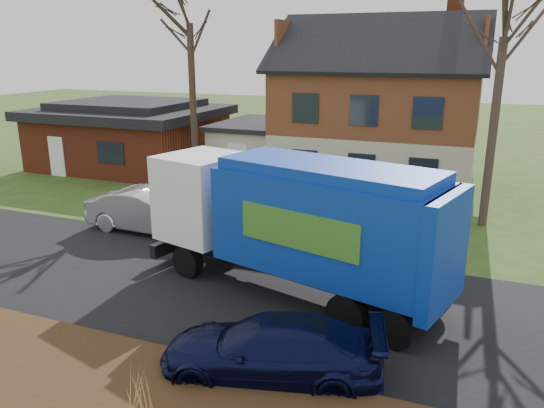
% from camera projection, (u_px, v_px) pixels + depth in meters
% --- Properties ---
extents(ground, '(120.00, 120.00, 0.00)m').
position_uv_depth(ground, '(211.00, 287.00, 15.04)').
color(ground, '#2C4717').
rests_on(ground, ground).
extents(road, '(80.00, 7.00, 0.02)m').
position_uv_depth(road, '(211.00, 287.00, 15.03)').
color(road, black).
rests_on(road, ground).
extents(mulch_verge, '(80.00, 3.50, 0.30)m').
position_uv_depth(mulch_verge, '(82.00, 389.00, 10.26)').
color(mulch_verge, black).
rests_on(mulch_verge, ground).
extents(main_house, '(12.95, 8.95, 9.26)m').
position_uv_depth(main_house, '(370.00, 102.00, 25.79)').
color(main_house, '#C4B49E').
rests_on(main_house, ground).
extents(ranch_house, '(9.80, 8.20, 3.70)m').
position_uv_depth(ranch_house, '(131.00, 134.00, 30.37)').
color(ranch_house, maroon).
rests_on(ranch_house, ground).
extents(garbage_truck, '(9.10, 4.56, 3.77)m').
position_uv_depth(garbage_truck, '(298.00, 219.00, 14.03)').
color(garbage_truck, black).
rests_on(garbage_truck, ground).
extents(silver_sedan, '(4.77, 1.73, 1.56)m').
position_uv_depth(silver_sedan, '(150.00, 211.00, 19.45)').
color(silver_sedan, '#ACAFB4').
rests_on(silver_sedan, ground).
extents(navy_wagon, '(4.83, 2.90, 1.31)m').
position_uv_depth(navy_wagon, '(271.00, 350.00, 10.69)').
color(navy_wagon, black).
rests_on(navy_wagon, ground).
extents(tree_front_east, '(3.56, 3.56, 9.88)m').
position_uv_depth(tree_front_east, '(508.00, 2.00, 18.08)').
color(tree_front_east, '#413027').
rests_on(tree_front_east, ground).
extents(tree_back, '(3.20, 3.20, 10.13)m').
position_uv_depth(tree_back, '(444.00, 13.00, 29.99)').
color(tree_back, '#423927').
rests_on(tree_back, ground).
extents(grass_clump_mid, '(0.33, 0.27, 0.92)m').
position_uv_depth(grass_clump_mid, '(138.00, 394.00, 9.16)').
color(grass_clump_mid, '#B0894D').
rests_on(grass_clump_mid, mulch_verge).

